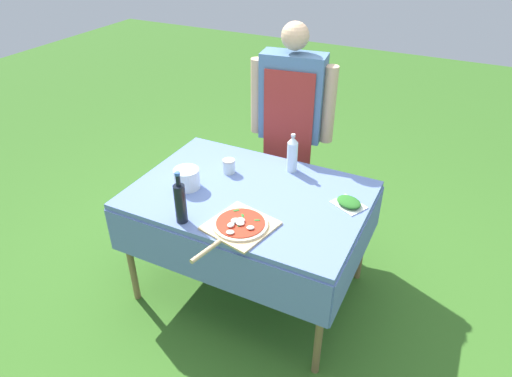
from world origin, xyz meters
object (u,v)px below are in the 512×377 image
oil_bottle (180,202)px  herb_container (349,202)px  prep_table (249,203)px  sauce_jar (229,167)px  person_cook (291,118)px  water_bottle (292,154)px  pizza_on_peel (239,226)px  mixing_tub (187,178)px

oil_bottle → herb_container: bearing=35.7°
prep_table → herb_container: 0.58m
sauce_jar → prep_table: bearing=-34.2°
person_cook → prep_table: bearing=85.9°
sauce_jar → herb_container: bearing=-1.3°
prep_table → person_cook: 0.78m
oil_bottle → sauce_jar: (-0.03, 0.56, -0.08)m
prep_table → water_bottle: water_bottle is taller
pizza_on_peel → prep_table: bearing=120.5°
person_cook → water_bottle: size_ratio=6.22×
oil_bottle → mixing_tub: size_ratio=1.98×
pizza_on_peel → herb_container: (0.45, 0.46, 0.00)m
pizza_on_peel → oil_bottle: oil_bottle is taller
prep_table → water_bottle: 0.42m
herb_container → sauce_jar: (-0.78, 0.02, 0.02)m
prep_table → water_bottle: size_ratio=5.42×
pizza_on_peel → sauce_jar: bearing=136.8°
sauce_jar → mixing_tub: bearing=-117.6°
water_bottle → sauce_jar: (-0.34, -0.20, -0.08)m
pizza_on_peel → herb_container: bearing=57.6°
herb_container → oil_bottle: bearing=-144.3°
prep_table → pizza_on_peel: bearing=-71.7°
person_cook → mixing_tub: 0.91m
prep_table → pizza_on_peel: 0.35m
pizza_on_peel → oil_bottle: bearing=-152.4°
prep_table → herb_container: bearing=13.3°
person_cook → water_bottle: person_cook is taller
person_cook → water_bottle: bearing=105.6°
mixing_tub → prep_table: bearing=17.4°
herb_container → mixing_tub: (-0.91, -0.24, 0.04)m
oil_bottle → sauce_jar: size_ratio=3.38×
person_cook → mixing_tub: size_ratio=10.34×
pizza_on_peel → oil_bottle: (-0.30, -0.08, 0.10)m
prep_table → water_bottle: bearing=70.7°
prep_table → person_cook: size_ratio=0.87×
pizza_on_peel → oil_bottle: 0.33m
water_bottle → pizza_on_peel: bearing=-91.2°
water_bottle → oil_bottle: bearing=-112.5°
pizza_on_peel → water_bottle: 0.68m
prep_table → person_cook: bearing=94.0°
person_cook → sauce_jar: bearing=66.1°
oil_bottle → sauce_jar: 0.56m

